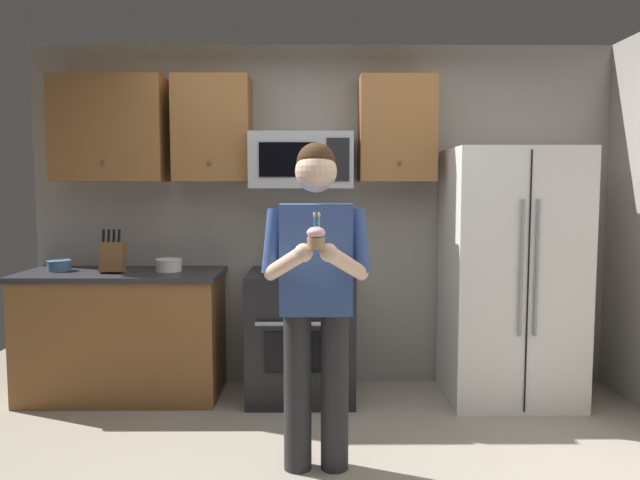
% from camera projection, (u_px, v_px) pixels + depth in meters
% --- Properties ---
extents(wall_back, '(4.40, 0.10, 2.60)m').
position_uv_depth(wall_back, '(322.00, 217.00, 4.70)').
color(wall_back, gray).
rests_on(wall_back, ground).
extents(oven_range, '(0.76, 0.70, 0.93)m').
position_uv_depth(oven_range, '(301.00, 334.00, 4.38)').
color(oven_range, black).
rests_on(oven_range, ground).
extents(microwave, '(0.74, 0.41, 0.40)m').
position_uv_depth(microwave, '(301.00, 161.00, 4.39)').
color(microwave, '#9EA0A5').
extents(refrigerator, '(0.90, 0.75, 1.80)m').
position_uv_depth(refrigerator, '(510.00, 275.00, 4.31)').
color(refrigerator, white).
rests_on(refrigerator, ground).
extents(cabinet_row_upper, '(2.78, 0.36, 0.76)m').
position_uv_depth(cabinet_row_upper, '(223.00, 130.00, 4.42)').
color(cabinet_row_upper, brown).
extents(counter_left, '(1.44, 0.66, 0.92)m').
position_uv_depth(counter_left, '(124.00, 334.00, 4.39)').
color(counter_left, brown).
rests_on(counter_left, ground).
extents(knife_block, '(0.16, 0.15, 0.32)m').
position_uv_depth(knife_block, '(113.00, 257.00, 4.29)').
color(knife_block, brown).
rests_on(knife_block, counter_left).
extents(bowl_large_white, '(0.19, 0.19, 0.09)m').
position_uv_depth(bowl_large_white, '(169.00, 265.00, 4.37)').
color(bowl_large_white, white).
rests_on(bowl_large_white, counter_left).
extents(bowl_small_colored, '(0.17, 0.17, 0.08)m').
position_uv_depth(bowl_small_colored, '(59.00, 265.00, 4.38)').
color(bowl_small_colored, '#4C7299').
rests_on(bowl_small_colored, counter_left).
extents(person, '(0.60, 0.48, 1.76)m').
position_uv_depth(person, '(316.00, 288.00, 3.19)').
color(person, '#262628').
rests_on(person, ground).
extents(cupcake, '(0.09, 0.09, 0.17)m').
position_uv_depth(cupcake, '(316.00, 237.00, 2.83)').
color(cupcake, '#A87F56').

